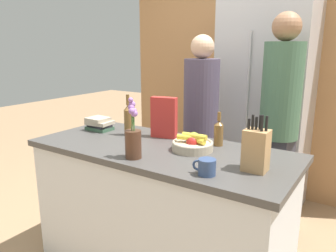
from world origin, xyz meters
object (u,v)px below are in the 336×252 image
object	(u,v)px
bottle_oil	(219,132)
knife_block	(256,150)
flower_vase	(133,139)
bottle_vinegar	(128,119)
refrigerator	(265,104)
fruit_bowl	(193,144)
cereal_box	(164,118)
person_at_sink	(201,121)
person_in_blue	(279,117)
book_stack	(99,124)
coffee_mug	(206,167)

from	to	relation	value
bottle_oil	knife_block	bearing A→B (deg)	-40.89
flower_vase	bottle_vinegar	size ratio (longest dim) A/B	1.19
refrigerator	knife_block	xyz separation A→B (m)	(0.40, -1.43, 0.01)
fruit_bowl	cereal_box	world-z (taller)	cereal_box
knife_block	bottle_oil	world-z (taller)	knife_block
bottle_oil	bottle_vinegar	world-z (taller)	bottle_vinegar
fruit_bowl	person_at_sink	distance (m)	0.71
refrigerator	knife_block	distance (m)	1.49
knife_block	person_in_blue	xyz separation A→B (m)	(-0.12, 0.87, 0.00)
refrigerator	bottle_oil	size ratio (longest dim) A/B	9.00
fruit_bowl	flower_vase	xyz separation A→B (m)	(-0.21, -0.32, 0.07)
bottle_vinegar	knife_block	bearing A→B (deg)	-10.05
person_at_sink	person_in_blue	distance (m)	0.62
cereal_box	book_stack	bearing A→B (deg)	-169.01
refrigerator	cereal_box	xyz separation A→B (m)	(-0.35, -1.16, 0.04)
fruit_bowl	flower_vase	world-z (taller)	flower_vase
bottle_oil	refrigerator	bearing A→B (deg)	92.77
knife_block	person_at_sink	size ratio (longest dim) A/B	0.19
cereal_box	person_at_sink	world-z (taller)	person_at_sink
cereal_box	bottle_vinegar	distance (m)	0.27
cereal_box	person_in_blue	distance (m)	0.88
refrigerator	knife_block	bearing A→B (deg)	-74.30
book_stack	person_at_sink	bearing A→B (deg)	47.50
person_at_sink	bottle_oil	bearing A→B (deg)	-75.42
cereal_box	bottle_vinegar	xyz separation A→B (m)	(-0.25, -0.09, -0.03)
cereal_box	bottle_vinegar	size ratio (longest dim) A/B	0.97
coffee_mug	cereal_box	bearing A→B (deg)	140.96
fruit_bowl	person_at_sink	size ratio (longest dim) A/B	0.16
fruit_bowl	bottle_vinegar	size ratio (longest dim) A/B	0.86
refrigerator	knife_block	world-z (taller)	refrigerator
flower_vase	book_stack	size ratio (longest dim) A/B	1.77
flower_vase	bottle_oil	distance (m)	0.58
refrigerator	bottle_oil	xyz separation A→B (m)	(0.05, -1.13, -0.02)
person_at_sink	coffee_mug	bearing A→B (deg)	-84.74
book_stack	person_in_blue	xyz separation A→B (m)	(1.17, 0.71, 0.07)
knife_block	flower_vase	world-z (taller)	flower_vase
knife_block	coffee_mug	size ratio (longest dim) A/B	2.42
fruit_bowl	bottle_vinegar	world-z (taller)	bottle_vinegar
book_stack	person_at_sink	world-z (taller)	person_at_sink
refrigerator	book_stack	size ratio (longest dim) A/B	10.02
fruit_bowl	knife_block	distance (m)	0.46
fruit_bowl	bottle_oil	world-z (taller)	bottle_oil
fruit_bowl	coffee_mug	world-z (taller)	fruit_bowl
cereal_box	coffee_mug	world-z (taller)	cereal_box
knife_block	bottle_vinegar	bearing A→B (deg)	169.95
fruit_bowl	flower_vase	distance (m)	0.39
flower_vase	bottle_oil	world-z (taller)	flower_vase
bottle_vinegar	person_in_blue	bearing A→B (deg)	38.18
fruit_bowl	person_at_sink	bearing A→B (deg)	113.94
refrigerator	bottle_oil	distance (m)	1.13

